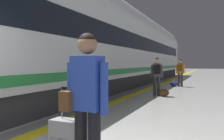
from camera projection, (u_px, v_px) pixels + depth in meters
safety_line_strip at (146, 89)px, 12.79m from camera, size 0.36×80.00×0.01m
tactile_edge_band at (141, 89)px, 12.91m from camera, size 0.56×80.00×0.01m
high_speed_train at (105, 41)px, 12.89m from camera, size 2.94×35.82×4.97m
traveller_foreground at (86, 97)px, 2.76m from camera, size 0.55×0.30×1.71m
passenger_near at (157, 73)px, 10.35m from camera, size 0.48×0.37×1.60m
duffel_bag_near at (164, 93)px, 10.12m from camera, size 0.44×0.26×0.36m
passenger_mid at (180, 70)px, 14.28m from camera, size 0.49×0.31×1.58m
duffel_bag_mid at (174, 84)px, 14.23m from camera, size 0.44×0.26×0.36m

